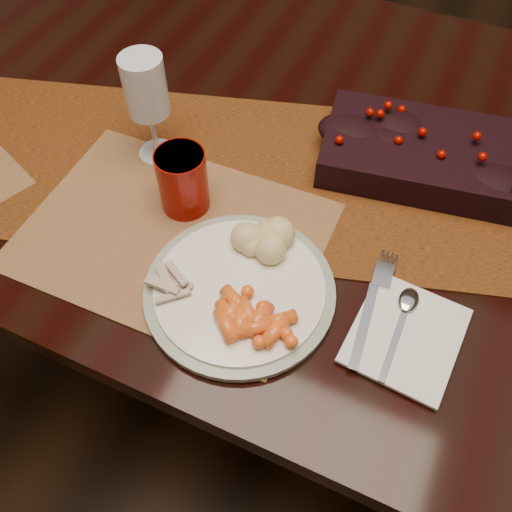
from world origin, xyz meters
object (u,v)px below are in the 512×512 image
at_px(wine_glass, 150,110).
at_px(centerpiece, 439,153).
at_px(dining_table, 315,275).
at_px(napkin, 406,335).
at_px(dinner_plate, 240,290).
at_px(placemat_main, 173,235).
at_px(mashed_potatoes, 264,236).
at_px(baby_carrots, 247,313).
at_px(turkey_shreds, 172,284).
at_px(red_cup, 183,181).

bearing_deg(wine_glass, centerpiece, 19.38).
height_order(dining_table, napkin, napkin).
relative_size(dining_table, dinner_plate, 6.81).
xyz_separation_m(placemat_main, mashed_potatoes, (0.14, 0.03, 0.04)).
bearing_deg(dinner_plate, baby_carrots, -51.99).
distance_m(dinner_plate, wine_glass, 0.32).
relative_size(placemat_main, turkey_shreds, 5.84).
relative_size(dinner_plate, red_cup, 2.58).
distance_m(centerpiece, napkin, 0.32).
bearing_deg(baby_carrots, wine_glass, 139.70).
height_order(centerpiece, baby_carrots, centerpiece).
relative_size(baby_carrots, wine_glass, 0.58).
bearing_deg(wine_glass, mashed_potatoes, -25.54).
relative_size(dining_table, napkin, 11.57).
distance_m(dining_table, napkin, 0.52).
relative_size(baby_carrots, mashed_potatoes, 1.26).
bearing_deg(red_cup, mashed_potatoes, -13.54).
distance_m(placemat_main, mashed_potatoes, 0.14).
bearing_deg(centerpiece, dining_table, -170.66).
relative_size(turkey_shreds, napkin, 0.48).
height_order(turkey_shreds, red_cup, red_cup).
relative_size(turkey_shreds, wine_glass, 0.41).
relative_size(baby_carrots, napkin, 0.68).
bearing_deg(baby_carrots, napkin, 18.65).
bearing_deg(wine_glass, red_cup, -39.63).
distance_m(mashed_potatoes, wine_glass, 0.28).
relative_size(placemat_main, red_cup, 4.26).
xyz_separation_m(dining_table, centerpiece, (0.16, 0.03, 0.41)).
bearing_deg(centerpiece, turkey_shreds, -124.71).
bearing_deg(dinner_plate, wine_glass, 141.46).
bearing_deg(dining_table, red_cup, -129.47).
distance_m(centerpiece, dinner_plate, 0.40).
height_order(placemat_main, turkey_shreds, turkey_shreds).
bearing_deg(dining_table, mashed_potatoes, -95.60).
height_order(mashed_potatoes, red_cup, red_cup).
bearing_deg(turkey_shreds, mashed_potatoes, 54.37).
bearing_deg(turkey_shreds, baby_carrots, 0.80).
bearing_deg(napkin, mashed_potatoes, 172.16).
xyz_separation_m(turkey_shreds, napkin, (0.31, 0.07, -0.02)).
distance_m(placemat_main, wine_glass, 0.20).
xyz_separation_m(dining_table, baby_carrots, (0.00, -0.36, 0.40)).
height_order(mashed_potatoes, napkin, mashed_potatoes).
bearing_deg(turkey_shreds, centerpiece, 55.29).
distance_m(centerpiece, mashed_potatoes, 0.33).
distance_m(placemat_main, napkin, 0.36).
height_order(dining_table, turkey_shreds, turkey_shreds).
xyz_separation_m(centerpiece, placemat_main, (-0.32, -0.30, -0.04)).
height_order(dining_table, wine_glass, wine_glass).
height_order(placemat_main, wine_glass, wine_glass).
height_order(dinner_plate, mashed_potatoes, mashed_potatoes).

